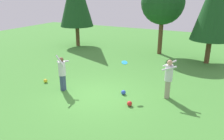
# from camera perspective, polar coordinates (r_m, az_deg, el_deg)

# --- Properties ---
(ground_plane) EXTENTS (40.00, 40.00, 0.00)m
(ground_plane) POSITION_cam_1_polar(r_m,az_deg,el_deg) (10.40, -3.63, -6.48)
(ground_plane) COLOR #478C38
(person_thrower) EXTENTS (0.61, 0.62, 1.82)m
(person_thrower) POSITION_cam_1_polar(r_m,az_deg,el_deg) (10.82, -12.56, -0.24)
(person_thrower) COLOR #38476B
(person_thrower) RESTS_ON ground_plane
(person_catcher) EXTENTS (0.68, 0.59, 1.78)m
(person_catcher) POSITION_cam_1_polar(r_m,az_deg,el_deg) (10.05, 14.20, -1.40)
(person_catcher) COLOR gray
(person_catcher) RESTS_ON ground_plane
(frisbee) EXTENTS (0.38, 0.38, 0.11)m
(frisbee) POSITION_cam_1_polar(r_m,az_deg,el_deg) (10.10, 3.19, 1.91)
(frisbee) COLOR #2393D1
(ball_blue) EXTENTS (0.21, 0.21, 0.21)m
(ball_blue) POSITION_cam_1_polar(r_m,az_deg,el_deg) (10.45, 2.92, -5.69)
(ball_blue) COLOR blue
(ball_blue) RESTS_ON ground_plane
(ball_red) EXTENTS (0.22, 0.22, 0.22)m
(ball_red) POSITION_cam_1_polar(r_m,az_deg,el_deg) (9.47, 4.48, -8.49)
(ball_red) COLOR red
(ball_red) RESTS_ON ground_plane
(ball_yellow) EXTENTS (0.21, 0.21, 0.21)m
(ball_yellow) POSITION_cam_1_polar(r_m,az_deg,el_deg) (12.27, -16.54, -2.64)
(ball_yellow) COLOR yellow
(ball_yellow) RESTS_ON ground_plane
(tree_right) EXTENTS (2.56, 2.56, 6.11)m
(tree_right) POSITION_cam_1_polar(r_m,az_deg,el_deg) (15.75, 24.65, 15.02)
(tree_right) COLOR brown
(tree_right) RESTS_ON ground_plane
(tree_center) EXTENTS (3.14, 3.14, 5.36)m
(tree_center) POSITION_cam_1_polar(r_m,az_deg,el_deg) (17.24, 12.78, 16.30)
(tree_center) COLOR brown
(tree_center) RESTS_ON ground_plane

